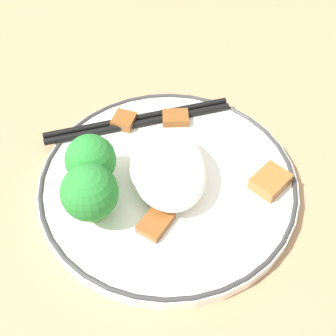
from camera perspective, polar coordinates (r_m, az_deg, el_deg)
The scene contains 10 objects.
ground_plane at distance 0.49m, azimuth 0.00°, elevation -2.47°, with size 3.00×3.00×0.00m, color #9E7A56.
plate at distance 0.48m, azimuth 0.00°, elevation -1.87°, with size 0.27×0.27×0.02m.
rice_mound at distance 0.46m, azimuth 0.12°, elevation 0.04°, with size 0.11×0.08×0.04m.
broccoli_back_left at distance 0.46m, azimuth -9.42°, elevation 0.98°, with size 0.05×0.05×0.06m.
broccoli_back_center at distance 0.43m, azimuth -9.53°, elevation -3.02°, with size 0.05×0.05×0.06m.
meat_near_front at distance 0.48m, azimuth 12.34°, elevation -1.59°, with size 0.05×0.05×0.01m.
meat_near_left at distance 0.53m, azimuth 0.91°, elevation 6.14°, with size 0.03×0.03×0.01m.
meat_near_right at distance 0.53m, azimuth -5.38°, elevation 5.77°, with size 0.03×0.03×0.01m.
meat_near_back at distance 0.45m, azimuth -1.53°, elevation -6.69°, with size 0.04×0.04×0.01m.
chopsticks at distance 0.53m, azimuth -3.65°, elevation 5.78°, with size 0.04×0.21×0.01m.
Camera 1 is at (-0.29, 0.05, 0.39)m, focal length 50.00 mm.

